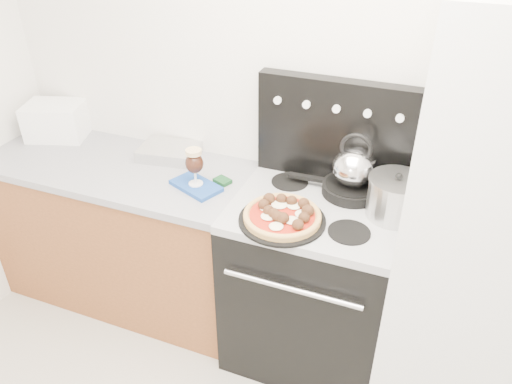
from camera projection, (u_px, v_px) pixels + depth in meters
The scene contains 16 objects.
room_shell at pixel (214, 263), 1.42m from camera, with size 3.52×3.01×2.52m.
base_cabinet at pixel (128, 235), 2.88m from camera, with size 1.45×0.60×0.86m, color brown.
countertop at pixel (116, 167), 2.64m from camera, with size 1.48×0.63×0.04m, color #96959F.
stove_body at pixel (311, 285), 2.51m from camera, with size 0.76×0.65×0.88m, color black.
cooktop at pixel (317, 209), 2.27m from camera, with size 0.76×0.65×0.04m, color #ADADB2.
backguard at pixel (336, 131), 2.34m from camera, with size 0.76×0.08×0.50m, color black.
fridge at pixel (484, 238), 2.01m from camera, with size 0.64×0.68×1.90m, color silver.
toaster_oven at pixel (56, 120), 2.86m from camera, with size 0.32×0.24×0.20m, color white.
foil_sheet at pixel (170, 152), 2.68m from camera, with size 0.31×0.23×0.06m, color white.
oven_mitt at pixel (196, 186), 2.42m from camera, with size 0.25×0.14×0.02m, color #1B459B.
beer_glass at pixel (195, 167), 2.37m from camera, with size 0.09×0.09×0.19m, color black, non-canonical shape.
pizza_pan at pixel (282, 220), 2.15m from camera, with size 0.38×0.38×0.01m, color black.
pizza at pixel (282, 214), 2.14m from camera, with size 0.34×0.34×0.05m, color gold, non-canonical shape.
skillet at pixel (351, 189), 2.33m from camera, with size 0.27×0.27×0.05m, color black.
tea_kettle at pixel (354, 164), 2.26m from camera, with size 0.20×0.20×0.22m, color silver, non-canonical shape.
stock_pot at pixel (395, 198), 2.15m from camera, with size 0.24×0.24×0.18m, color #BDBDBD.
Camera 1 is at (0.51, -0.68, 2.17)m, focal length 35.00 mm.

